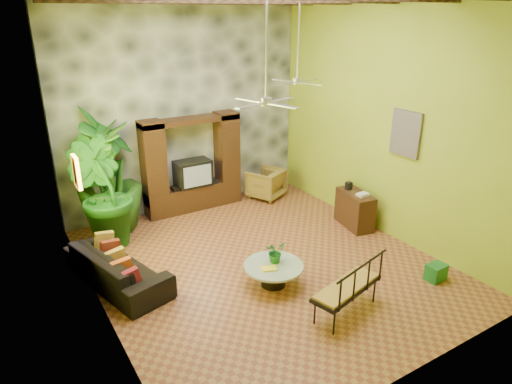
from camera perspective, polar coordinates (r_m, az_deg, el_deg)
ground at (r=8.95m, az=0.77°, el=-8.81°), size 7.00×7.00×0.00m
back_wall at (r=11.03m, az=-9.13°, el=10.71°), size 6.00×0.02×5.00m
left_wall at (r=6.91m, az=-20.64°, el=3.11°), size 0.02×7.00×5.00m
right_wall at (r=9.88m, az=15.88°, el=8.93°), size 0.02×7.00×5.00m
stone_accent_wall at (r=10.97m, az=-9.01°, el=10.66°), size 5.98×0.10×4.98m
entertainment_center at (r=11.09m, az=-7.93°, el=2.63°), size 2.40×0.55×2.30m
ceiling_fan_front at (r=7.37m, az=1.27°, el=12.78°), size 1.28×1.28×1.86m
ceiling_fan_back at (r=9.69m, az=5.21°, el=14.82°), size 1.28×1.28×1.86m
wall_art_mask at (r=7.98m, az=-21.52°, el=2.32°), size 0.06×0.32×0.55m
wall_art_painting at (r=9.51m, az=18.22°, el=6.96°), size 0.06×0.70×0.90m
sofa at (r=8.52m, az=-16.97°, el=-8.95°), size 1.43×2.43×0.66m
wicker_armchair at (r=11.85m, az=1.24°, el=1.10°), size 1.10×1.11×0.77m
tall_plant_a at (r=10.38m, az=-18.14°, el=2.89°), size 1.66×1.77×2.78m
tall_plant_b at (r=9.67m, az=-18.80°, el=-0.16°), size 1.60×1.59×2.27m
tall_plant_c at (r=10.30m, az=-17.93°, el=1.71°), size 1.52×1.52×2.43m
coffee_table at (r=8.17m, az=2.20°, el=-9.96°), size 1.05×1.05×0.40m
centerpiece_plant at (r=8.10m, az=2.42°, el=-7.49°), size 0.40×0.37×0.39m
yellow_tray at (r=7.96m, az=1.67°, el=-9.54°), size 0.30×0.26×0.03m
iron_bench at (r=7.41m, az=11.72°, el=-11.40°), size 1.42×0.82×0.57m
side_console at (r=10.47m, az=12.23°, el=-2.16°), size 0.64×1.07×0.80m
green_bin at (r=8.96m, az=21.57°, el=-9.31°), size 0.36×0.28×0.31m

